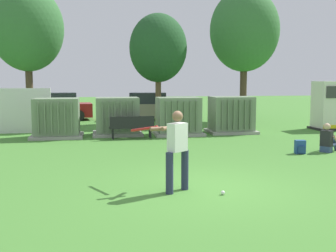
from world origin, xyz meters
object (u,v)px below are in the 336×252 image
(parked_car_leftmost, at_px, (56,107))
(sports_ball, at_px, (223,193))
(transformer_east, at_px, (231,115))
(backpack, at_px, (300,147))
(batter, at_px, (175,146))
(transformer_mid_west, at_px, (117,117))
(seated_spectator, at_px, (328,141))
(park_bench, at_px, (132,126))
(transformer_west, at_px, (57,118))
(parked_car_left_of_center, at_px, (146,107))
(generator_enclosure, at_px, (330,106))
(transformer_mid_east, at_px, (178,117))

(parked_car_leftmost, bearing_deg, sports_ball, -73.30)
(transformer_east, distance_m, backpack, 5.52)
(transformer_east, bearing_deg, batter, -114.74)
(transformer_mid_west, bearing_deg, batter, -84.90)
(batter, distance_m, backpack, 6.14)
(seated_spectator, bearing_deg, park_bench, 146.48)
(seated_spectator, height_order, backpack, seated_spectator)
(transformer_east, relative_size, backpack, 4.77)
(transformer_west, distance_m, parked_car_left_of_center, 8.11)
(generator_enclosure, relative_size, park_bench, 1.26)
(generator_enclosure, height_order, parked_car_left_of_center, generator_enclosure)
(backpack, height_order, parked_car_leftmost, parked_car_leftmost)
(park_bench, xyz_separation_m, parked_car_leftmost, (-3.81, 8.31, 0.22))
(seated_spectator, relative_size, parked_car_left_of_center, 0.22)
(transformer_west, xyz_separation_m, park_bench, (3.02, -0.91, -0.25))
(sports_ball, height_order, backpack, backpack)
(sports_ball, bearing_deg, transformer_west, 114.33)
(parked_car_leftmost, bearing_deg, batter, -75.87)
(generator_enclosure, xyz_separation_m, park_bench, (-9.60, -1.57, -0.60))
(generator_enclosure, xyz_separation_m, seated_spectator, (-3.43, -5.66, -0.76))
(batter, bearing_deg, parked_car_leftmost, 104.13)
(transformer_west, bearing_deg, transformer_mid_west, 7.44)
(transformer_mid_east, height_order, sports_ball, transformer_mid_east)
(transformer_west, height_order, seated_spectator, transformer_west)
(transformer_east, height_order, park_bench, transformer_east)
(transformer_mid_east, height_order, park_bench, transformer_mid_east)
(park_bench, height_order, sports_ball, park_bench)
(transformer_mid_east, relative_size, park_bench, 1.15)
(park_bench, height_order, seated_spectator, seated_spectator)
(seated_spectator, relative_size, backpack, 2.19)
(transformer_east, xyz_separation_m, park_bench, (-4.55, -1.18, -0.25))
(transformer_east, distance_m, parked_car_left_of_center, 7.22)
(park_bench, bearing_deg, transformer_west, 163.31)
(generator_enclosure, distance_m, park_bench, 9.75)
(transformer_west, relative_size, parked_car_left_of_center, 0.48)
(transformer_west, xyz_separation_m, sports_ball, (4.25, -9.40, -0.74))
(backpack, distance_m, parked_car_left_of_center, 12.53)
(batter, bearing_deg, park_bench, 92.16)
(transformer_west, xyz_separation_m, transformer_mid_east, (5.10, -0.01, 0.00))
(batter, bearing_deg, transformer_mid_east, 78.79)
(generator_enclosure, xyz_separation_m, batter, (-9.30, -9.61, -0.16))
(transformer_mid_west, xyz_separation_m, batter, (0.83, -9.27, 0.19))
(transformer_west, xyz_separation_m, generator_enclosure, (12.62, 0.67, 0.35))
(transformer_mid_west, bearing_deg, park_bench, -66.93)
(batter, bearing_deg, parked_car_left_of_center, 85.89)
(park_bench, height_order, parked_car_left_of_center, parked_car_left_of_center)
(transformer_mid_west, distance_m, parked_car_left_of_center, 6.75)
(transformer_east, relative_size, park_bench, 1.15)
(transformer_mid_west, xyz_separation_m, park_bench, (0.52, -1.23, -0.25))
(batter, height_order, backpack, batter)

